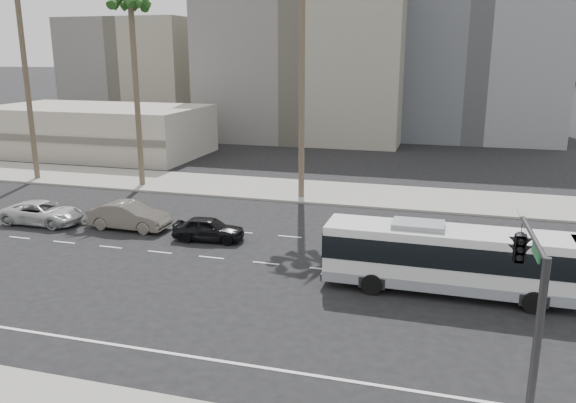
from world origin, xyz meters
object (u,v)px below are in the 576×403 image
(city_bus, at_px, (449,257))
(car_b, at_px, (129,216))
(traffic_signal, at_px, (521,257))
(palm_mid, at_px, (130,3))
(car_c, at_px, (43,213))
(car_a, at_px, (209,229))

(city_bus, distance_m, car_b, 19.23)
(city_bus, distance_m, traffic_signal, 10.45)
(palm_mid, bearing_deg, car_c, -93.38)
(car_b, xyz_separation_m, car_c, (-5.79, -0.49, -0.12))
(city_bus, bearing_deg, palm_mid, 148.35)
(city_bus, height_order, car_c, city_bus)
(car_c, distance_m, traffic_signal, 29.85)
(city_bus, distance_m, palm_mid, 30.70)
(city_bus, relative_size, car_a, 2.71)
(car_a, height_order, palm_mid, palm_mid)
(car_c, relative_size, palm_mid, 0.33)
(city_bus, distance_m, car_c, 24.81)
(car_a, distance_m, car_c, 11.29)
(traffic_signal, relative_size, palm_mid, 0.41)
(car_b, distance_m, car_c, 5.81)
(palm_mid, bearing_deg, traffic_signal, -44.02)
(car_a, xyz_separation_m, car_b, (-5.50, 0.68, 0.13))
(city_bus, bearing_deg, car_a, 164.35)
(car_b, bearing_deg, car_a, -95.70)
(traffic_signal, bearing_deg, car_a, 135.77)
(car_a, bearing_deg, traffic_signal, -137.73)
(traffic_signal, xyz_separation_m, palm_mid, (-25.49, 24.63, 8.67))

